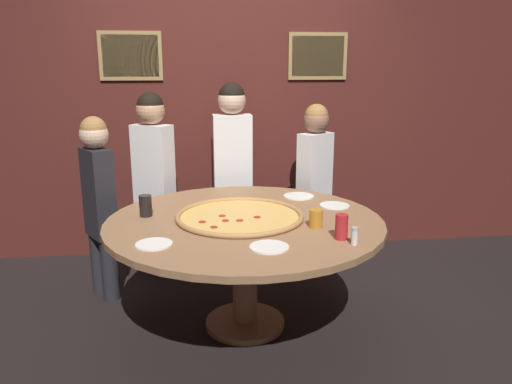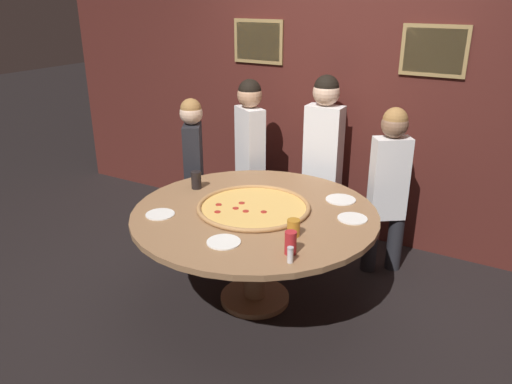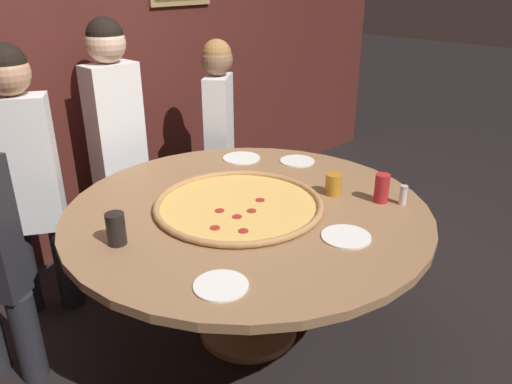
% 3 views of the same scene
% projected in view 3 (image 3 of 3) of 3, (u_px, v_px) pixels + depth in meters
% --- Properties ---
extents(ground_plane, '(24.00, 24.00, 0.00)m').
position_uv_depth(ground_plane, '(248.00, 330.00, 2.70)').
color(ground_plane, black).
extents(back_wall, '(6.40, 0.08, 2.60)m').
position_uv_depth(back_wall, '(78.00, 54.00, 3.09)').
color(back_wall, '#4C1E19').
rests_on(back_wall, ground_plane).
extents(dining_table, '(1.74, 1.74, 0.74)m').
position_uv_depth(dining_table, '(248.00, 228.00, 2.44)').
color(dining_table, '#936B47').
rests_on(dining_table, ground_plane).
extents(giant_pizza, '(0.81, 0.81, 0.03)m').
position_uv_depth(giant_pizza, '(239.00, 204.00, 2.39)').
color(giant_pizza, '#EAB75B').
rests_on(giant_pizza, dining_table).
extents(drink_cup_far_right, '(0.07, 0.07, 0.14)m').
position_uv_depth(drink_cup_far_right, '(382.00, 188.00, 2.42)').
color(drink_cup_far_right, '#B22328').
rests_on(drink_cup_far_right, dining_table).
extents(drink_cup_near_right, '(0.08, 0.08, 0.14)m').
position_uv_depth(drink_cup_near_right, '(116.00, 229.00, 2.05)').
color(drink_cup_near_right, black).
rests_on(drink_cup_near_right, dining_table).
extents(drink_cup_beside_pizza, '(0.08, 0.08, 0.11)m').
position_uv_depth(drink_cup_beside_pizza, '(333.00, 184.00, 2.51)').
color(drink_cup_beside_pizza, '#BC7A23').
rests_on(drink_cup_beside_pizza, dining_table).
extents(white_plate_far_back, '(0.20, 0.20, 0.01)m').
position_uv_depth(white_plate_far_back, '(221.00, 286.00, 1.79)').
color(white_plate_far_back, white).
rests_on(white_plate_far_back, dining_table).
extents(white_plate_near_front, '(0.20, 0.20, 0.01)m').
position_uv_depth(white_plate_near_front, '(297.00, 161.00, 2.96)').
color(white_plate_near_front, white).
rests_on(white_plate_near_front, dining_table).
extents(white_plate_right_side, '(0.22, 0.22, 0.01)m').
position_uv_depth(white_plate_right_side, '(242.00, 158.00, 3.00)').
color(white_plate_right_side, white).
rests_on(white_plate_right_side, dining_table).
extents(white_plate_left_side, '(0.21, 0.21, 0.01)m').
position_uv_depth(white_plate_left_side, '(346.00, 237.00, 2.12)').
color(white_plate_left_side, white).
rests_on(white_plate_left_side, dining_table).
extents(condiment_shaker, '(0.04, 0.04, 0.10)m').
position_uv_depth(condiment_shaker, '(403.00, 195.00, 2.40)').
color(condiment_shaker, silver).
rests_on(condiment_shaker, dining_table).
extents(diner_side_right, '(0.38, 0.31, 1.48)m').
position_uv_depth(diner_side_right, '(26.00, 171.00, 2.55)').
color(diner_side_right, '#232328').
rests_on(diner_side_right, ground_plane).
extents(diner_far_left, '(0.38, 0.23, 1.54)m').
position_uv_depth(diner_far_left, '(116.00, 130.00, 3.08)').
color(diner_far_left, '#232328').
rests_on(diner_far_left, ground_plane).
extents(diner_centre_back, '(0.35, 0.30, 1.38)m').
position_uv_depth(diner_centre_back, '(219.00, 129.00, 3.42)').
color(diner_centre_back, '#232328').
rests_on(diner_centre_back, ground_plane).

